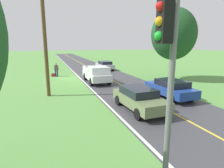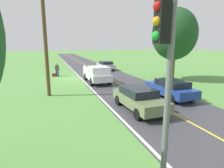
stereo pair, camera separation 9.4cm
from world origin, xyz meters
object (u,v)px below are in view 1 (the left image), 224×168
object	(u,v)px
suitcase_carried	(53,75)
sedan_mid_oncoming	(170,88)
sedan_ahead_same_lane	(139,98)
traffic_light_mast	(167,67)
utility_pole_roadside	(45,42)
sedan_near_oncoming	(105,65)
pickup_truck_passing	(97,74)
hitchhiker_walking	(56,69)
tree_far_side_near	(174,34)

from	to	relation	value
suitcase_carried	sedan_mid_oncoming	bearing A→B (deg)	35.44
sedan_ahead_same_lane	traffic_light_mast	bearing A→B (deg)	67.59
utility_pole_roadside	sedan_near_oncoming	bearing A→B (deg)	-123.39
utility_pole_roadside	suitcase_carried	bearing A→B (deg)	-94.32
sedan_ahead_same_lane	pickup_truck_passing	bearing A→B (deg)	-87.88
pickup_truck_passing	utility_pole_roadside	distance (m)	7.14
suitcase_carried	pickup_truck_passing	world-z (taller)	pickup_truck_passing
suitcase_carried	pickup_truck_passing	bearing A→B (deg)	41.10
hitchhiker_walking	traffic_light_mast	distance (m)	21.29
pickup_truck_passing	sedan_near_oncoming	size ratio (longest dim) A/B	1.22
sedan_ahead_same_lane	sedan_mid_oncoming	world-z (taller)	same
sedan_ahead_same_lane	tree_far_side_near	bearing A→B (deg)	-135.92
traffic_light_mast	utility_pole_roadside	xyz separation A→B (m)	(2.74, -11.64, 0.70)
traffic_light_mast	sedan_near_oncoming	world-z (taller)	traffic_light_mast
tree_far_side_near	sedan_near_oncoming	xyz separation A→B (m)	(4.79, -10.69, -4.39)
utility_pole_roadside	traffic_light_mast	bearing A→B (deg)	103.26
hitchhiker_walking	sedan_mid_oncoming	world-z (taller)	hitchhiker_walking
tree_far_side_near	utility_pole_roadside	bearing A→B (deg)	11.25
pickup_truck_passing	tree_far_side_near	xyz separation A→B (m)	(-8.62, 1.16, 4.18)
sedan_near_oncoming	utility_pole_roadside	world-z (taller)	utility_pole_roadside
suitcase_carried	traffic_light_mast	distance (m)	21.38
hitchhiker_walking	traffic_light_mast	world-z (taller)	traffic_light_mast
pickup_truck_passing	tree_far_side_near	world-z (taller)	tree_far_side_near
suitcase_carried	sedan_near_oncoming	bearing A→B (deg)	119.41
hitchhiker_walking	sedan_ahead_same_lane	size ratio (longest dim) A/B	0.39
pickup_truck_passing	tree_far_side_near	bearing A→B (deg)	172.31
pickup_truck_passing	utility_pole_roadside	xyz separation A→B (m)	(5.01, 3.87, 3.29)
hitchhiker_walking	traffic_light_mast	bearing A→B (deg)	94.37
hitchhiker_walking	suitcase_carried	world-z (taller)	hitchhiker_walking
hitchhiker_walking	pickup_truck_passing	size ratio (longest dim) A/B	0.32
tree_far_side_near	sedan_near_oncoming	size ratio (longest dim) A/B	1.80
suitcase_carried	tree_far_side_near	size ratio (longest dim) A/B	0.06
hitchhiker_walking	tree_far_side_near	xyz separation A→B (m)	(-12.50, 6.73, 4.17)
pickup_truck_passing	sedan_near_oncoming	distance (m)	10.27
tree_far_side_near	utility_pole_roadside	size ratio (longest dim) A/B	0.94
sedan_mid_oncoming	sedan_near_oncoming	bearing A→B (deg)	-89.69
traffic_light_mast	sedan_ahead_same_lane	world-z (taller)	traffic_light_mast
pickup_truck_passing	utility_pole_roadside	world-z (taller)	utility_pole_roadside
pickup_truck_passing	suitcase_carried	bearing A→B (deg)	-51.99
traffic_light_mast	sedan_ahead_same_lane	xyz separation A→B (m)	(-2.61, -6.33, -2.80)
hitchhiker_walking	sedan_near_oncoming	distance (m)	8.67
sedan_near_oncoming	hitchhiker_walking	bearing A→B (deg)	27.22
pickup_truck_passing	tree_far_side_near	size ratio (longest dim) A/B	0.68
sedan_ahead_same_lane	sedan_near_oncoming	xyz separation A→B (m)	(-3.48, -18.71, 0.00)
tree_far_side_near	sedan_mid_oncoming	world-z (taller)	tree_far_side_near
hitchhiker_walking	suitcase_carried	bearing A→B (deg)	7.77
pickup_truck_passing	traffic_light_mast	distance (m)	15.89
suitcase_carried	sedan_mid_oncoming	size ratio (longest dim) A/B	0.10
hitchhiker_walking	sedan_mid_oncoming	bearing A→B (deg)	120.89
suitcase_carried	traffic_light_mast	xyz separation A→B (m)	(-2.03, 21.02, 3.35)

